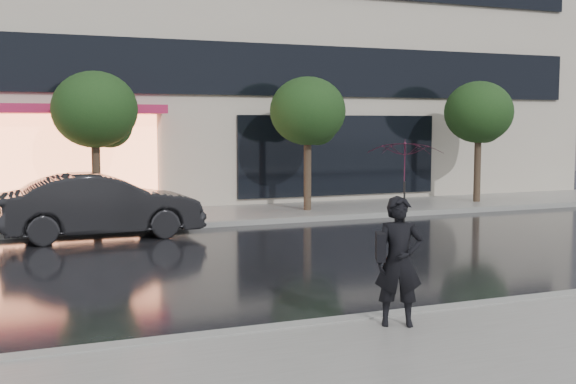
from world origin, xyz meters
TOP-DOWN VIEW (x-y plane):
  - ground at (0.00, 0.00)m, footprint 120.00×120.00m
  - sidewalk_near at (0.00, -3.25)m, footprint 60.00×4.50m
  - sidewalk_far at (0.00, 10.25)m, footprint 60.00×3.50m
  - curb_near at (0.00, -1.00)m, footprint 60.00×0.25m
  - curb_far at (0.00, 8.50)m, footprint 60.00×0.25m
  - bg_building_right at (26.00, 28.00)m, footprint 12.00×12.00m
  - tree_mid_west at (-2.94, 10.03)m, footprint 2.20×2.20m
  - tree_mid_east at (3.06, 10.03)m, footprint 2.20×2.20m
  - tree_far_east at (9.06, 10.03)m, footprint 2.20×2.20m
  - parked_car at (-3.18, 7.76)m, footprint 4.57×1.67m
  - pedestrian_with_umbrella at (-0.81, -1.51)m, footprint 1.27×1.28m

SIDE VIEW (x-z plane):
  - ground at x=0.00m, z-range 0.00..0.00m
  - sidewalk_near at x=0.00m, z-range 0.00..0.12m
  - sidewalk_far at x=0.00m, z-range 0.00..0.12m
  - curb_near at x=0.00m, z-range 0.00..0.14m
  - curb_far at x=0.00m, z-range 0.00..0.14m
  - parked_car at x=-3.18m, z-range 0.00..1.49m
  - pedestrian_with_umbrella at x=-0.81m, z-range 0.50..2.83m
  - tree_mid_west at x=-2.94m, z-range 0.93..4.92m
  - tree_mid_east at x=3.06m, z-range 0.93..4.92m
  - tree_far_east at x=9.06m, z-range 0.93..4.92m
  - bg_building_right at x=26.00m, z-range 0.00..16.00m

